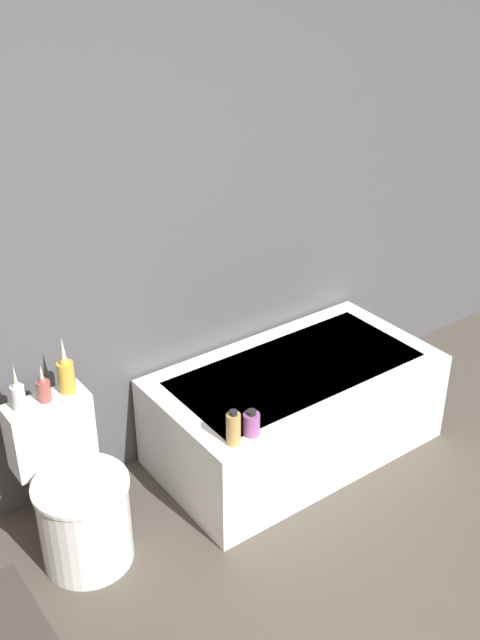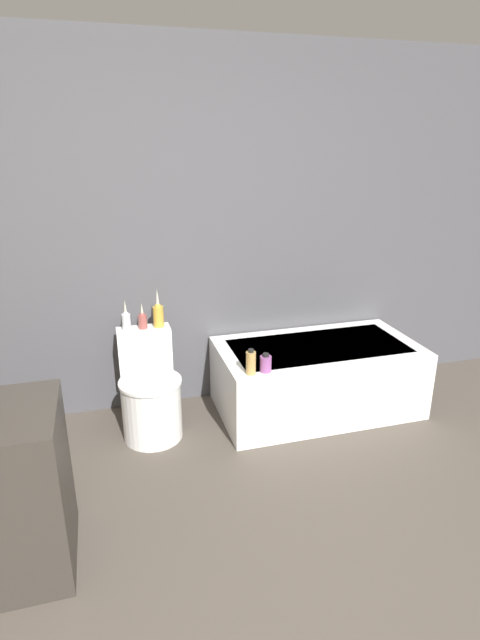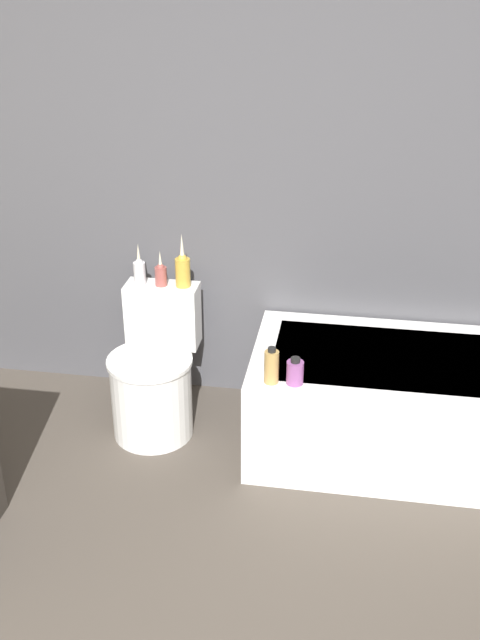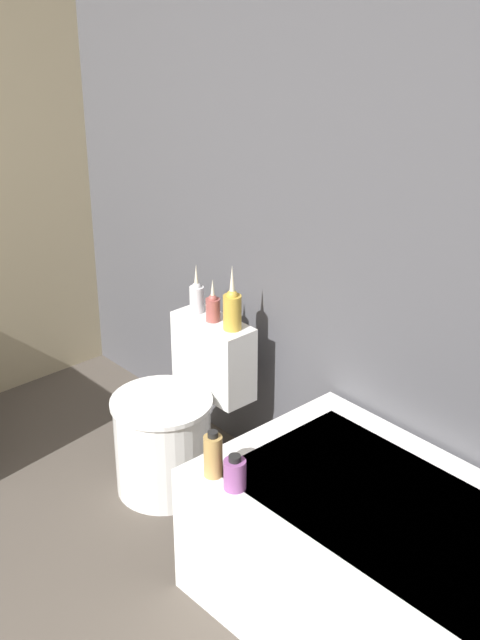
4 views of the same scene
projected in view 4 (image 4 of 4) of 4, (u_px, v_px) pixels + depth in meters
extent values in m
cube|color=#4C4C51|center=(337.00, 194.00, 3.24)|extent=(6.40, 0.06, 2.60)
cube|color=white|center=(409.00, 586.00, 2.89)|extent=(1.47, 0.79, 0.51)
cube|color=#B7BCC6|center=(416.00, 525.00, 2.78)|extent=(1.27, 0.59, 0.01)
cylinder|color=white|center=(163.00, 447.00, 3.71)|extent=(0.40, 0.40, 0.41)
cylinder|color=white|center=(161.00, 402.00, 3.62)|extent=(0.42, 0.42, 0.02)
cube|color=white|center=(214.00, 356.00, 3.74)|extent=(0.37, 0.16, 0.33)
cylinder|color=silver|center=(197.00, 299.00, 3.72)|extent=(0.06, 0.06, 0.11)
sphere|color=silver|center=(197.00, 287.00, 3.70)|extent=(0.04, 0.04, 0.04)
cone|color=beige|center=(196.00, 276.00, 3.67)|extent=(0.02, 0.02, 0.10)
cylinder|color=#994C47|center=(213.00, 310.00, 3.64)|extent=(0.06, 0.06, 0.10)
sphere|color=#994C47|center=(213.00, 299.00, 3.62)|extent=(0.04, 0.04, 0.04)
cone|color=beige|center=(213.00, 289.00, 3.61)|extent=(0.02, 0.02, 0.09)
cylinder|color=gold|center=(232.00, 312.00, 3.56)|extent=(0.07, 0.07, 0.15)
sphere|color=gold|center=(232.00, 296.00, 3.53)|extent=(0.05, 0.05, 0.05)
cone|color=beige|center=(232.00, 281.00, 3.50)|extent=(0.03, 0.03, 0.13)
cylinder|color=tan|center=(213.00, 456.00, 2.97)|extent=(0.06, 0.06, 0.15)
cylinder|color=black|center=(213.00, 434.00, 2.94)|extent=(0.04, 0.04, 0.02)
cylinder|color=#8C4C8C|center=(235.00, 474.00, 2.92)|extent=(0.08, 0.08, 0.11)
cylinder|color=black|center=(235.00, 458.00, 2.89)|extent=(0.04, 0.04, 0.02)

